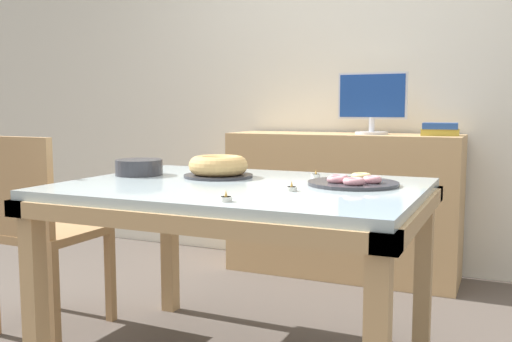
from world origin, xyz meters
TOP-DOWN VIEW (x-y plane):
  - wall_back at (0.00, 1.78)m, footprint 8.00×0.10m
  - dining_table at (0.00, 0.00)m, footprint 1.42×1.06m
  - chair at (-1.03, -0.05)m, footprint 0.43×0.43m
  - sideboard at (0.00, 1.48)m, footprint 1.45×0.44m
  - computer_monitor at (0.18, 1.48)m, footprint 0.42×0.20m
  - book_stack at (0.58, 1.48)m, footprint 0.23×0.19m
  - cake_chocolate_round at (-0.19, 0.15)m, footprint 0.30×0.30m
  - pastry_platter at (0.41, 0.13)m, footprint 0.35×0.35m
  - plate_stack at (-0.55, 0.08)m, footprint 0.21×0.21m
  - tealight_left_edge at (0.14, -0.42)m, footprint 0.04×0.04m
  - tealight_near_front at (0.25, -0.11)m, footprint 0.04×0.04m
  - tealight_centre at (0.21, 0.31)m, footprint 0.04×0.04m

SIDE VIEW (x-z plane):
  - sideboard at x=0.00m, z-range 0.00..0.91m
  - chair at x=-1.03m, z-range 0.05..0.99m
  - dining_table at x=0.00m, z-range 0.29..1.06m
  - tealight_left_edge at x=0.14m, z-range 0.76..0.80m
  - tealight_near_front at x=0.25m, z-range 0.76..0.80m
  - tealight_centre at x=0.21m, z-range 0.76..0.80m
  - pastry_platter at x=0.41m, z-range 0.76..0.80m
  - plate_stack at x=-0.55m, z-range 0.77..0.84m
  - cake_chocolate_round at x=-0.19m, z-range 0.76..0.86m
  - book_stack at x=0.58m, z-range 0.91..0.98m
  - computer_monitor at x=0.18m, z-range 0.91..1.28m
  - wall_back at x=0.00m, z-range 0.00..2.60m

